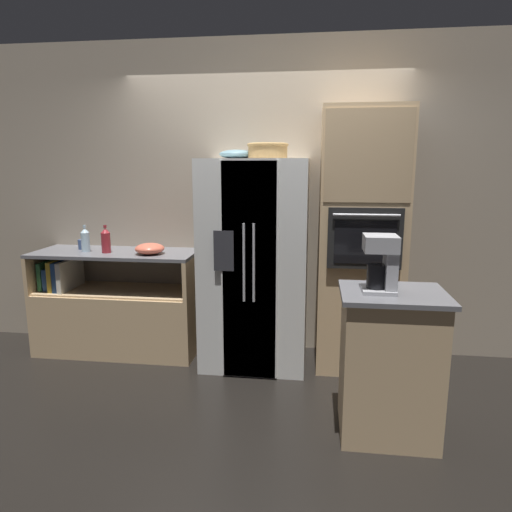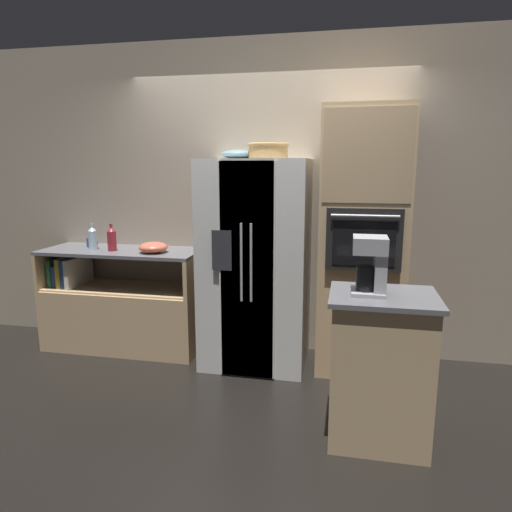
# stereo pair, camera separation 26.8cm
# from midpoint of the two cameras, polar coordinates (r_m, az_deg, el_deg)

# --- Properties ---
(ground_plane) EXTENTS (20.00, 20.00, 0.00)m
(ground_plane) POSITION_cam_midpoint_polar(r_m,az_deg,el_deg) (4.09, -1.63, -13.41)
(ground_plane) COLOR black
(wall_back) EXTENTS (12.00, 0.06, 2.80)m
(wall_back) POSITION_cam_midpoint_polar(r_m,az_deg,el_deg) (4.19, -0.72, 7.04)
(wall_back) COLOR tan
(wall_back) RESTS_ON ground_plane
(counter_left) EXTENTS (1.47, 0.57, 0.94)m
(counter_left) POSITION_cam_midpoint_polar(r_m,az_deg,el_deg) (4.50, -18.64, -6.93)
(counter_left) COLOR tan
(counter_left) RESTS_ON ground_plane
(refrigerator) EXTENTS (0.88, 0.74, 1.76)m
(refrigerator) POSITION_cam_midpoint_polar(r_m,az_deg,el_deg) (3.89, -2.09, -1.03)
(refrigerator) COLOR silver
(refrigerator) RESTS_ON ground_plane
(wall_oven) EXTENTS (0.69, 0.66, 2.16)m
(wall_oven) POSITION_cam_midpoint_polar(r_m,az_deg,el_deg) (3.86, 11.03, 1.76)
(wall_oven) COLOR tan
(wall_oven) RESTS_ON ground_plane
(island_counter) EXTENTS (0.64, 0.53, 0.95)m
(island_counter) POSITION_cam_midpoint_polar(r_m,az_deg,el_deg) (3.04, 13.86, -12.96)
(island_counter) COLOR tan
(island_counter) RESTS_ON ground_plane
(wicker_basket) EXTENTS (0.33, 0.33, 0.12)m
(wicker_basket) POSITION_cam_midpoint_polar(r_m,az_deg,el_deg) (3.77, -0.60, 13.07)
(wicker_basket) COLOR tan
(wicker_basket) RESTS_ON refrigerator
(fruit_bowl) EXTENTS (0.29, 0.29, 0.08)m
(fruit_bowl) POSITION_cam_midpoint_polar(r_m,az_deg,el_deg) (3.88, -4.47, 12.56)
(fruit_bowl) COLOR #668C99
(fruit_bowl) RESTS_ON refrigerator
(bottle_tall) EXTENTS (0.08, 0.08, 0.25)m
(bottle_tall) POSITION_cam_midpoint_polar(r_m,az_deg,el_deg) (4.29, -19.98, 1.86)
(bottle_tall) COLOR maroon
(bottle_tall) RESTS_ON counter_left
(bottle_short) EXTENTS (0.08, 0.08, 0.24)m
(bottle_short) POSITION_cam_midpoint_polar(r_m,az_deg,el_deg) (4.41, -22.21, 1.89)
(bottle_short) COLOR silver
(bottle_short) RESTS_ON counter_left
(mug) EXTENTS (0.11, 0.08, 0.09)m
(mug) POSITION_cam_midpoint_polar(r_m,az_deg,el_deg) (4.57, -22.41, 1.34)
(mug) COLOR #384C7A
(mug) RESTS_ON counter_left
(mixing_bowl) EXTENTS (0.26, 0.26, 0.10)m
(mixing_bowl) POSITION_cam_midpoint_polar(r_m,az_deg,el_deg) (4.13, -14.98, 0.89)
(mixing_bowl) COLOR #DB664C
(mixing_bowl) RESTS_ON counter_left
(coffee_maker) EXTENTS (0.20, 0.21, 0.35)m
(coffee_maker) POSITION_cam_midpoint_polar(r_m,az_deg,el_deg) (2.82, 13.04, -0.68)
(coffee_maker) COLOR #B2B2B7
(coffee_maker) RESTS_ON island_counter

